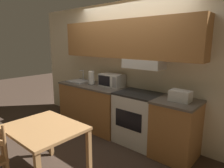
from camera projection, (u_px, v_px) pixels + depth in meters
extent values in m
plane|color=#3D2D23|center=(128.00, 130.00, 4.14)|extent=(16.00, 16.00, 0.00)
cube|color=beige|center=(130.00, 69.00, 3.90)|extent=(5.31, 0.05, 2.55)
cube|color=#A36B38|center=(124.00, 39.00, 3.65)|extent=(2.91, 0.32, 0.68)
cube|color=silver|center=(144.00, 64.00, 3.46)|extent=(0.71, 0.34, 0.16)
cube|color=#A36B38|center=(93.00, 106.00, 4.27)|extent=(1.50, 0.62, 0.88)
cube|color=brown|center=(92.00, 85.00, 4.18)|extent=(1.52, 0.64, 0.04)
cube|color=#A36B38|center=(176.00, 130.00, 3.10)|extent=(0.63, 0.62, 0.88)
cube|color=brown|center=(178.00, 102.00, 3.00)|extent=(0.65, 0.64, 0.04)
cube|color=silver|center=(138.00, 119.00, 3.56)|extent=(0.75, 0.59, 0.89)
cube|color=black|center=(139.00, 94.00, 3.46)|extent=(0.75, 0.59, 0.03)
cube|color=black|center=(128.00, 120.00, 3.32)|extent=(0.53, 0.01, 0.31)
cylinder|color=black|center=(127.00, 93.00, 3.48)|extent=(0.11, 0.11, 0.01)
cylinder|color=black|center=(143.00, 96.00, 3.26)|extent=(0.11, 0.11, 0.01)
cylinder|color=black|center=(134.00, 90.00, 3.66)|extent=(0.11, 0.11, 0.01)
cylinder|color=black|center=(151.00, 94.00, 3.44)|extent=(0.11, 0.11, 0.01)
cube|color=silver|center=(112.00, 80.00, 3.97)|extent=(0.48, 0.30, 0.25)
cube|color=black|center=(104.00, 81.00, 3.90)|extent=(0.30, 0.01, 0.20)
cube|color=gray|center=(114.00, 82.00, 3.74)|extent=(0.09, 0.01, 0.20)
cube|color=silver|center=(180.00, 96.00, 2.97)|extent=(0.30, 0.21, 0.16)
cube|color=black|center=(170.00, 93.00, 3.06)|extent=(0.01, 0.02, 0.02)
cube|color=black|center=(174.00, 90.00, 3.02)|extent=(0.04, 0.14, 0.01)
cube|color=black|center=(178.00, 90.00, 2.97)|extent=(0.04, 0.14, 0.01)
cube|color=black|center=(183.00, 91.00, 2.93)|extent=(0.04, 0.14, 0.01)
cube|color=black|center=(188.00, 92.00, 2.88)|extent=(0.04, 0.14, 0.01)
cube|color=#B7BABF|center=(79.00, 81.00, 4.45)|extent=(0.46, 0.36, 0.02)
cube|color=#4C4F54|center=(78.00, 81.00, 4.43)|extent=(0.39, 0.27, 0.01)
cylinder|color=#B7BABF|center=(83.00, 75.00, 4.52)|extent=(0.02, 0.02, 0.22)
cylinder|color=#B7BABF|center=(81.00, 71.00, 4.45)|extent=(0.02, 0.12, 0.02)
cylinder|color=black|center=(92.00, 84.00, 4.17)|extent=(0.14, 0.14, 0.01)
cylinder|color=white|center=(91.00, 78.00, 4.14)|extent=(0.12, 0.12, 0.27)
cube|color=#B27F4C|center=(44.00, 128.00, 2.54)|extent=(0.96, 0.78, 0.04)
cube|color=#B27F4C|center=(4.00, 153.00, 2.63)|extent=(0.06, 0.06, 0.70)
cube|color=#B27F4C|center=(51.00, 135.00, 3.16)|extent=(0.06, 0.06, 0.70)
cube|color=#B27F4C|center=(89.00, 155.00, 2.59)|extent=(0.06, 0.06, 0.70)
cylinder|color=#B27F4C|center=(5.00, 142.00, 2.28)|extent=(0.04, 0.04, 0.43)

